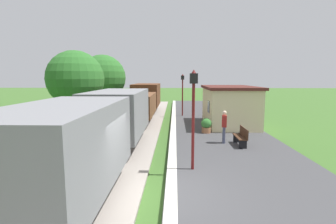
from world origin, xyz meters
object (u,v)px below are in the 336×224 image
(station_hut, at_px, (229,105))
(lamp_post_near, at_px, (193,101))
(bench_near_hut, at_px, (241,136))
(bench_down_platform, at_px, (212,110))
(tree_field_left, at_px, (103,78))
(potted_planter, at_px, (206,125))
(freight_train, at_px, (129,110))
(person_waiting, at_px, (224,125))
(lamp_post_far, at_px, (183,87))
(tree_trackside_far, at_px, (75,79))

(station_hut, relative_size, lamp_post_near, 1.57)
(bench_near_hut, distance_m, lamp_post_near, 4.84)
(station_hut, xyz_separation_m, bench_near_hut, (-0.54, -5.73, -0.93))
(bench_near_hut, height_order, bench_down_platform, same)
(bench_down_platform, bearing_deg, bench_near_hut, -90.00)
(station_hut, xyz_separation_m, tree_field_left, (-11.07, 7.02, 1.96))
(bench_near_hut, bearing_deg, station_hut, 84.60)
(bench_down_platform, xyz_separation_m, potted_planter, (-1.41, -7.28, 0.00))
(freight_train, height_order, person_waiting, freight_train)
(freight_train, height_order, lamp_post_near, lamp_post_near)
(bench_near_hut, height_order, person_waiting, person_waiting)
(person_waiting, relative_size, lamp_post_near, 0.46)
(lamp_post_far, bearing_deg, potted_planter, -79.83)
(person_waiting, xyz_separation_m, lamp_post_near, (-1.90, -3.91, 1.62))
(bench_near_hut, distance_m, tree_trackside_far, 11.71)
(freight_train, distance_m, lamp_post_far, 7.60)
(person_waiting, relative_size, tree_field_left, 0.29)
(freight_train, distance_m, lamp_post_near, 7.83)
(lamp_post_near, relative_size, tree_field_left, 0.63)
(bench_near_hut, relative_size, tree_field_left, 0.26)
(lamp_post_far, bearing_deg, bench_down_platform, 3.75)
(bench_down_platform, relative_size, person_waiting, 0.88)
(potted_planter, xyz_separation_m, tree_trackside_far, (-8.82, 2.02, 2.82))
(freight_train, distance_m, bench_near_hut, 7.19)
(station_hut, height_order, bench_down_platform, station_hut)
(freight_train, height_order, station_hut, station_hut)
(lamp_post_near, bearing_deg, bench_near_hut, 52.03)
(freight_train, height_order, potted_planter, freight_train)
(lamp_post_near, bearing_deg, lamp_post_far, 90.00)
(freight_train, bearing_deg, station_hut, 18.70)
(station_hut, xyz_separation_m, lamp_post_far, (-3.23, 4.30, 1.15))
(freight_train, relative_size, lamp_post_far, 7.03)
(tree_field_left, bearing_deg, person_waiting, -51.61)
(bench_near_hut, xyz_separation_m, tree_trackside_far, (-10.23, 4.94, 2.82))
(station_hut, bearing_deg, lamp_post_near, -109.38)
(bench_down_platform, bearing_deg, lamp_post_far, -176.25)
(potted_planter, xyz_separation_m, lamp_post_far, (-1.27, 7.11, 2.08))
(station_hut, distance_m, potted_planter, 3.54)
(bench_near_hut, relative_size, tree_trackside_far, 0.27)
(person_waiting, relative_size, lamp_post_far, 0.46)
(station_hut, xyz_separation_m, person_waiting, (-1.33, -5.27, -0.47))
(station_hut, height_order, potted_planter, station_hut)
(potted_planter, bearing_deg, freight_train, 174.04)
(lamp_post_near, bearing_deg, tree_field_left, 115.83)
(tree_field_left, bearing_deg, freight_train, -65.41)
(station_hut, relative_size, tree_trackside_far, 1.05)
(person_waiting, distance_m, potted_planter, 2.58)
(station_hut, relative_size, potted_planter, 6.33)
(tree_field_left, bearing_deg, bench_down_platform, -13.60)
(tree_trackside_far, distance_m, tree_field_left, 7.81)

